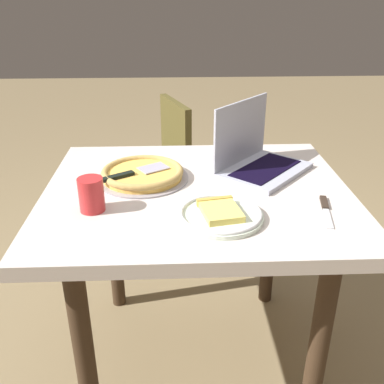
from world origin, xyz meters
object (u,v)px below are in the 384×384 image
Objects in this scene: laptop at (257,157)px; chair_near at (157,164)px; pizza_plate at (220,214)px; drink_cup at (91,194)px; pizza_tray at (142,174)px; table_knife at (326,208)px; dining_table at (197,216)px.

laptop is 0.95m from chair_near.
drink_cup is (0.39, -0.07, 0.04)m from pizza_plate.
pizza_tray reaches higher than pizza_plate.
pizza_plate is at bearing 101.63° from chair_near.
table_knife is 1.28m from chair_near.
chair_near is at bearing -62.62° from laptop.
pizza_tray reaches higher than table_knife.
chair_near is (0.57, -1.11, -0.29)m from table_knife.
laptop reaches higher than table_knife.
pizza_tray is 3.07× the size of drink_cup.
drink_cup is 0.13× the size of chair_near.
chair_near is (0.41, -0.78, -0.34)m from laptop.
laptop is at bearing -146.14° from dining_table.
laptop reaches higher than pizza_tray.
pizza_plate is at bearing 170.30° from drink_cup.
pizza_tray is 0.90m from chair_near.
dining_table is at bearing 100.71° from chair_near.
pizza_tray is (0.19, -0.09, 0.13)m from dining_table.
chair_near is at bearing -90.93° from pizza_tray.
dining_table is at bearing 33.86° from laptop.
dining_table is at bearing 155.06° from pizza_tray.
pizza_plate is (0.17, 0.36, -0.04)m from laptop.
chair_near is (-0.15, -1.08, -0.34)m from drink_cup.
table_knife is (-0.16, 0.32, -0.05)m from laptop.
laptop is at bearing 117.38° from chair_near.
drink_cup is at bearing 23.29° from dining_table.
drink_cup is 1.14m from chair_near.
table_knife is at bearing 156.71° from dining_table.
table_knife is 0.72m from drink_cup.
laptop is (-0.23, -0.15, 0.16)m from dining_table.
pizza_plate is 1.28× the size of table_knife.
table_knife is (-0.58, 0.26, -0.02)m from pizza_tray.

